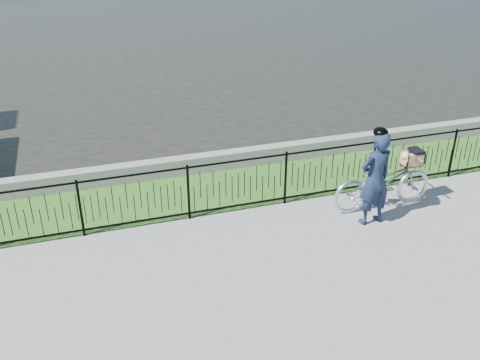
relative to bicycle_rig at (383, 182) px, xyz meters
name	(u,v)px	position (x,y,z in m)	size (l,w,h in m)	color
ground	(266,254)	(-2.79, -0.86, -0.57)	(120.00, 120.00, 0.00)	gray
grass_strip	(224,188)	(-2.79, 1.74, -0.57)	(60.00, 2.00, 0.01)	#33621E
quay_wall	(212,162)	(-2.79, 2.74, -0.37)	(60.00, 0.30, 0.40)	gray
fence	(238,185)	(-2.79, 0.74, 0.01)	(14.00, 0.06, 1.15)	black
bicycle_rig	(383,182)	(0.00, 0.00, 0.00)	(2.14, 0.75, 1.20)	silver
cyclist	(375,178)	(-0.50, -0.45, 0.38)	(0.73, 0.53, 1.93)	#142038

